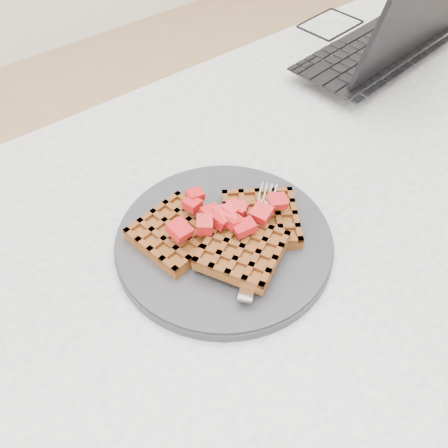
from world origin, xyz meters
The scene contains 7 objects.
ground centered at (0.00, 0.00, 0.00)m, with size 4.00×4.00×0.00m, color tan.
table centered at (0.00, 0.00, 0.64)m, with size 1.20×0.80×0.75m.
plate centered at (-0.11, 0.04, 0.76)m, with size 0.27×0.27×0.02m, color #252427.
waffles centered at (-0.11, 0.03, 0.78)m, with size 0.21×0.18×0.03m.
strawberry_pile centered at (-0.11, 0.04, 0.80)m, with size 0.15×0.15×0.02m, color #900006, non-canonical shape.
fork centered at (-0.08, 0.01, 0.77)m, with size 0.02×0.18×0.02m, color silver, non-canonical shape.
laptop centered at (0.38, 0.24, 0.79)m, with size 0.38×0.30×0.25m.
Camera 1 is at (-0.36, -0.27, 1.23)m, focal length 40.00 mm.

